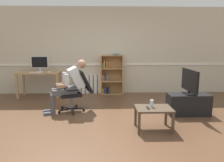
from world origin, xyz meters
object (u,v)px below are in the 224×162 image
(person_seated, at_px, (69,84))
(office_chair, at_px, (77,89))
(drinking_glass, at_px, (152,103))
(tv_stand, at_px, (188,104))
(keyboard, at_px, (36,72))
(tv_screen, at_px, (190,81))
(imac_monitor, at_px, (40,63))
(coffee_table, at_px, (154,111))
(spare_remote, at_px, (148,108))
(computer_mouse, at_px, (50,72))
(bookshelf, at_px, (111,75))
(computer_desk, at_px, (39,76))
(radiator, at_px, (87,84))

(person_seated, bearing_deg, office_chair, 90.00)
(drinking_glass, bearing_deg, tv_stand, 38.04)
(keyboard, xyz_separation_m, tv_screen, (3.85, -1.60, -0.01))
(imac_monitor, height_order, person_seated, person_seated)
(coffee_table, height_order, spare_remote, spare_remote)
(imac_monitor, bearing_deg, tv_screen, -25.50)
(imac_monitor, bearing_deg, coffee_table, -43.15)
(person_seated, bearing_deg, computer_mouse, -167.41)
(spare_remote, bearing_deg, bookshelf, -78.91)
(computer_desk, xyz_separation_m, radiator, (1.38, 0.39, -0.33))
(imac_monitor, relative_size, person_seated, 0.41)
(computer_mouse, xyz_separation_m, tv_stand, (3.47, -1.62, -0.54))
(imac_monitor, xyz_separation_m, drinking_glass, (2.79, -2.61, -0.53))
(radiator, height_order, office_chair, office_chair)
(imac_monitor, xyz_separation_m, spare_remote, (2.70, -2.68, -0.59))
(keyboard, bearing_deg, computer_mouse, 3.03)
(person_seated, relative_size, tv_stand, 1.33)
(imac_monitor, xyz_separation_m, coffee_table, (2.82, -2.65, -0.66))
(keyboard, xyz_separation_m, drinking_glass, (2.84, -2.39, -0.28))
(keyboard, xyz_separation_m, radiator, (1.42, 0.53, -0.46))
(computer_desk, height_order, computer_mouse, computer_mouse)
(radiator, xyz_separation_m, person_seated, (-0.27, -1.82, 0.34))
(bookshelf, relative_size, drinking_glass, 9.33)
(drinking_glass, bearing_deg, computer_mouse, 135.61)
(computer_mouse, xyz_separation_m, bookshelf, (1.79, 0.42, -0.16))
(computer_mouse, height_order, drinking_glass, computer_mouse)
(imac_monitor, distance_m, spare_remote, 3.85)
(radiator, bearing_deg, drinking_glass, -64.07)
(keyboard, distance_m, person_seated, 1.73)
(person_seated, height_order, tv_stand, person_seated)
(tv_stand, height_order, drinking_glass, drinking_glass)
(office_chair, relative_size, coffee_table, 1.46)
(office_chair, xyz_separation_m, person_seated, (-0.17, -0.06, 0.13))
(imac_monitor, relative_size, radiator, 0.56)
(bookshelf, distance_m, coffee_table, 2.96)
(drinking_glass, bearing_deg, imac_monitor, 136.94)
(keyboard, bearing_deg, person_seated, -48.20)
(computer_desk, bearing_deg, computer_mouse, -19.56)
(keyboard, bearing_deg, radiator, 20.47)
(radiator, distance_m, person_seated, 1.87)
(computer_mouse, height_order, bookshelf, bookshelf)
(computer_desk, xyz_separation_m, office_chair, (1.28, -1.37, -0.12))
(bookshelf, bearing_deg, office_chair, -116.88)
(keyboard, bearing_deg, bookshelf, 11.38)
(drinking_glass, bearing_deg, tv_screen, 37.99)
(computer_mouse, relative_size, tv_stand, 0.11)
(keyboard, bearing_deg, coffee_table, -40.22)
(imac_monitor, distance_m, person_seated, 1.90)
(tv_screen, bearing_deg, keyboard, 66.40)
(imac_monitor, relative_size, computer_mouse, 4.95)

